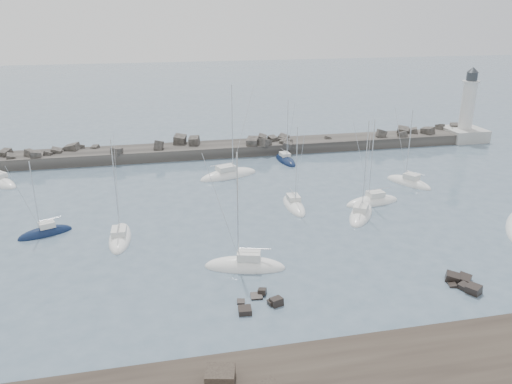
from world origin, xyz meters
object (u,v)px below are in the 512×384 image
sailboat_5 (245,266)px  sailboat_7 (361,215)px  lighthouse (465,124)px  sailboat_8 (285,161)px  sailboat_6 (294,206)px  sailboat_3 (120,238)px  sailboat_2 (45,233)px  sailboat_10 (409,183)px  sailboat_9 (372,202)px  sailboat_4 (229,176)px

sailboat_5 → sailboat_7: size_ratio=1.02×
lighthouse → sailboat_8: 38.37m
lighthouse → sailboat_5: (-51.21, -41.16, -2.93)m
lighthouse → sailboat_6: (-41.97, -26.66, -2.96)m
lighthouse → sailboat_6: size_ratio=1.26×
sailboat_3 → sailboat_5: bearing=-36.8°
sailboat_2 → sailboat_10: 49.37m
sailboat_9 → sailboat_4: bearing=138.3°
lighthouse → sailboat_2: 77.53m
sailboat_3 → sailboat_4: 24.57m
sailboat_3 → sailboat_6: size_ratio=1.05×
sailboat_4 → sailboat_8: bearing=29.2°
sailboat_4 → sailboat_7: sailboat_4 is taller
sailboat_5 → sailboat_10: size_ratio=1.10×
sailboat_4 → sailboat_7: (13.62, -18.49, -0.01)m
sailboat_8 → sailboat_9: size_ratio=0.93×
sailboat_6 → sailboat_8: sailboat_6 is taller
sailboat_2 → sailboat_7: size_ratio=0.76×
sailboat_2 → sailboat_8: size_ratio=0.85×
sailboat_2 → sailboat_7: sailboat_7 is taller
sailboat_4 → sailboat_6: size_ratio=1.29×
lighthouse → sailboat_10: bearing=-136.9°
sailboat_3 → sailboat_9: (32.09, 4.29, 0.01)m
lighthouse → sailboat_3: size_ratio=1.20×
sailboat_6 → sailboat_7: 8.59m
sailboat_8 → sailboat_7: bearing=-83.0°
sailboat_4 → sailboat_9: sailboat_4 is taller
sailboat_3 → sailboat_6: (21.62, 5.22, 0.00)m
sailboat_3 → sailboat_7: bearing=1.4°
lighthouse → sailboat_7: (-34.65, -31.15, -2.96)m
sailboat_5 → sailboat_4: bearing=84.1°
sailboat_10 → sailboat_3: bearing=-165.8°
sailboat_5 → sailboat_7: bearing=31.2°
lighthouse → sailboat_7: 46.69m
sailboat_2 → sailboat_10: size_ratio=0.82×
sailboat_8 → lighthouse: bearing=10.1°
sailboat_7 → sailboat_4: bearing=126.4°
sailboat_3 → sailboat_5: (12.39, -9.28, 0.03)m
sailboat_7 → sailboat_8: bearing=97.0°
lighthouse → sailboat_5: 65.76m
sailboat_3 → sailboat_4: (15.32, 19.22, 0.02)m
sailboat_6 → sailboat_7: size_ratio=0.91×
sailboat_4 → sailboat_10: 26.74m
sailboat_6 → sailboat_9: (10.47, -0.92, 0.01)m
sailboat_3 → sailboat_8: 36.12m
lighthouse → sailboat_4: bearing=-165.3°
sailboat_10 → sailboat_7: bearing=-140.5°
sailboat_2 → sailboat_8: bearing=32.8°
lighthouse → sailboat_4: (-48.28, -12.66, -2.94)m
sailboat_2 → sailboat_10: bearing=8.4°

